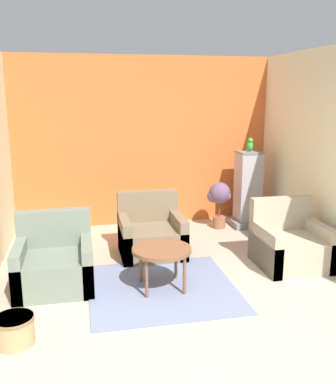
% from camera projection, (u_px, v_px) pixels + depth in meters
% --- Properties ---
extents(ground_plane, '(20.00, 20.00, 0.00)m').
position_uv_depth(ground_plane, '(213.00, 348.00, 3.71)').
color(ground_plane, '#B2A893').
rests_on(ground_plane, ground).
extents(wall_back_accent, '(4.32, 0.06, 2.75)m').
position_uv_depth(wall_back_accent, '(144.00, 142.00, 7.03)').
color(wall_back_accent, orange).
rests_on(wall_back_accent, ground_plane).
extents(wall_right, '(0.06, 3.78, 2.75)m').
position_uv_depth(wall_right, '(326.00, 154.00, 5.63)').
color(wall_right, beige).
rests_on(wall_right, ground_plane).
extents(area_rug, '(1.64, 1.58, 0.01)m').
position_uv_depth(area_rug, '(162.00, 288.00, 4.84)').
color(area_rug, slate).
rests_on(area_rug, ground_plane).
extents(coffee_table, '(0.66, 0.66, 0.48)m').
position_uv_depth(coffee_table, '(162.00, 252.00, 4.74)').
color(coffee_table, brown).
rests_on(coffee_table, ground_plane).
extents(armchair_left, '(0.85, 0.79, 0.83)m').
position_uv_depth(armchair_left, '(54.00, 265.00, 4.83)').
color(armchair_left, slate).
rests_on(armchair_left, ground_plane).
extents(armchair_right, '(0.85, 0.79, 0.83)m').
position_uv_depth(armchair_right, '(290.00, 245.00, 5.45)').
color(armchair_right, tan).
rests_on(armchair_right, ground_plane).
extents(armchair_middle, '(0.85, 0.79, 0.83)m').
position_uv_depth(armchair_middle, '(151.00, 235.00, 5.83)').
color(armchair_middle, '#7A664C').
rests_on(armchair_middle, ground_plane).
extents(birdcage, '(0.55, 0.55, 1.24)m').
position_uv_depth(birdcage, '(248.00, 192.00, 7.06)').
color(birdcage, slate).
rests_on(birdcage, ground_plane).
extents(parrot, '(0.10, 0.19, 0.22)m').
position_uv_depth(parrot, '(250.00, 145.00, 6.88)').
color(parrot, green).
rests_on(parrot, birdcage).
extents(potted_plant, '(0.38, 0.34, 0.76)m').
position_uv_depth(potted_plant, '(219.00, 198.00, 6.91)').
color(potted_plant, brown).
rests_on(potted_plant, ground_plane).
extents(wicker_basket, '(0.36, 0.36, 0.26)m').
position_uv_depth(wicker_basket, '(14.00, 329.00, 3.74)').
color(wicker_basket, tan).
rests_on(wicker_basket, ground_plane).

